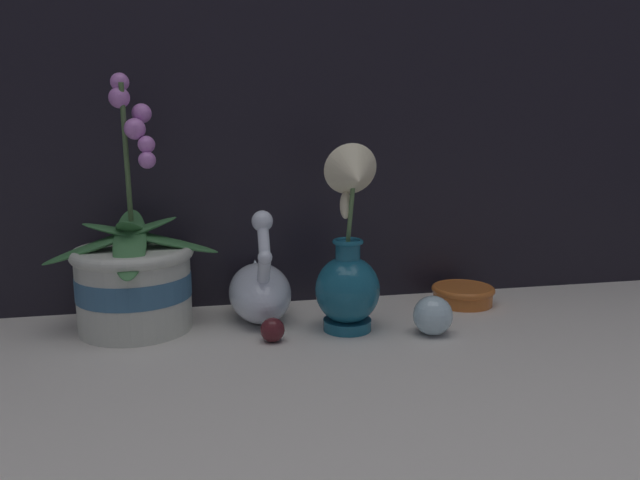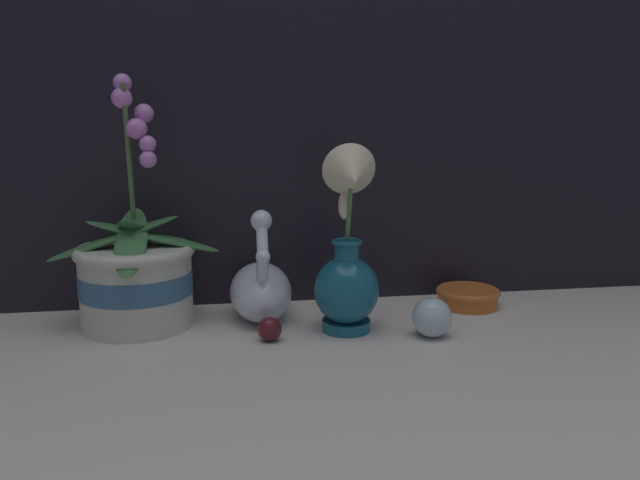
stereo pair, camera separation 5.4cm
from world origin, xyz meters
name	(u,v)px [view 1 (the left image)]	position (x,y,z in m)	size (l,w,h in m)	color
ground_plane	(321,354)	(0.00, 0.00, 0.00)	(2.80, 2.80, 0.00)	beige
orchid_potted_plant	(134,277)	(-0.27, 0.17, 0.09)	(0.28, 0.22, 0.41)	beige
swan_figurine	(260,289)	(-0.07, 0.17, 0.05)	(0.10, 0.19, 0.20)	silver
blue_vase	(349,267)	(0.06, 0.09, 0.11)	(0.10, 0.13, 0.30)	#195B75
glass_sphere	(433,315)	(0.19, 0.04, 0.03)	(0.06, 0.06, 0.06)	silver
amber_dish	(463,294)	(0.31, 0.19, 0.02)	(0.12, 0.12, 0.03)	#C66628
glass_bauble	(272,330)	(-0.06, 0.06, 0.02)	(0.04, 0.04, 0.04)	#4C191E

